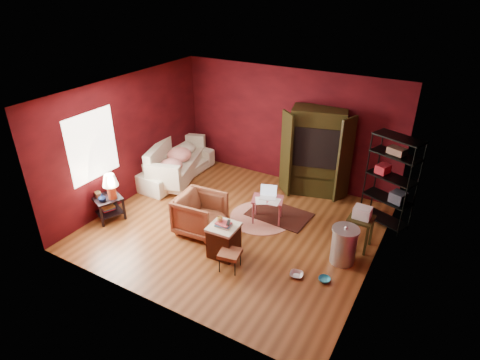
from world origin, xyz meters
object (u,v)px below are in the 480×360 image
object	(u,v)px
side_table	(109,192)
sofa	(175,162)
hamper	(224,240)
wire_shelving	(392,178)
laptop_desk	(268,201)
armchair	(200,212)
tv_armoire	(316,151)

from	to	relation	value
side_table	sofa	bearing A→B (deg)	90.50
hamper	wire_shelving	distance (m)	3.55
laptop_desk	wire_shelving	world-z (taller)	wire_shelving
sofa	armchair	world-z (taller)	same
sofa	laptop_desk	size ratio (longest dim) A/B	2.92
laptop_desk	side_table	bearing A→B (deg)	-170.46
hamper	sofa	bearing A→B (deg)	143.05
armchair	laptop_desk	world-z (taller)	armchair
armchair	tv_armoire	xyz separation A→B (m)	(1.39, 2.69, 0.63)
armchair	tv_armoire	distance (m)	3.09
laptop_desk	tv_armoire	world-z (taller)	tv_armoire
hamper	tv_armoire	xyz separation A→B (m)	(0.57, 3.10, 0.74)
tv_armoire	wire_shelving	world-z (taller)	tv_armoire
laptop_desk	tv_armoire	distance (m)	1.82
sofa	tv_armoire	distance (m)	3.53
side_table	tv_armoire	world-z (taller)	tv_armoire
sofa	wire_shelving	xyz separation A→B (m)	(5.10, 0.50, 0.62)
sofa	wire_shelving	size ratio (longest dim) A/B	1.17
armchair	hamper	size ratio (longest dim) A/B	1.22
hamper	laptop_desk	world-z (taller)	laptop_desk
wire_shelving	sofa	bearing A→B (deg)	-153.41
armchair	laptop_desk	distance (m)	1.42
hamper	tv_armoire	size ratio (longest dim) A/B	0.35
side_table	wire_shelving	world-z (taller)	wire_shelving
sofa	tv_armoire	xyz separation A→B (m)	(3.31, 1.05, 0.63)
armchair	sofa	bearing A→B (deg)	44.69
side_table	tv_armoire	distance (m)	4.64
wire_shelving	hamper	bearing A→B (deg)	-111.73
hamper	laptop_desk	size ratio (longest dim) A/B	0.93
sofa	wire_shelving	bearing A→B (deg)	-83.74
wire_shelving	side_table	bearing A→B (deg)	-131.00
sofa	armchair	distance (m)	2.53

